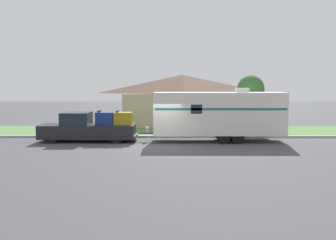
{
  "coord_description": "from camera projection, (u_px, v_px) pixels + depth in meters",
  "views": [
    {
      "loc": [
        0.56,
        -22.18,
        3.68
      ],
      "look_at": [
        0.41,
        1.98,
        1.4
      ],
      "focal_mm": 40.0,
      "sensor_mm": 36.0,
      "label": 1
    }
  ],
  "objects": [
    {
      "name": "ground_plane",
      "position": [
        161.0,
        146.0,
        22.43
      ],
      "size": [
        120.0,
        120.0,
        0.0
      ],
      "primitive_type": "plane",
      "color": "#47474C"
    },
    {
      "name": "curb_strip",
      "position": [
        162.0,
        137.0,
        26.16
      ],
      "size": [
        80.0,
        0.3,
        0.14
      ],
      "color": "#ADADA8",
      "rests_on": "ground_plane"
    },
    {
      "name": "lawn_strip",
      "position": [
        163.0,
        131.0,
        29.8
      ],
      "size": [
        80.0,
        7.0,
        0.03
      ],
      "color": "#568442",
      "rests_on": "ground_plane"
    },
    {
      "name": "house_across_street",
      "position": [
        182.0,
        99.0,
        34.38
      ],
      "size": [
        11.17,
        6.67,
        4.59
      ],
      "color": "tan",
      "rests_on": "ground_plane"
    },
    {
      "name": "pickup_truck",
      "position": [
        89.0,
        128.0,
        24.35
      ],
      "size": [
        6.24,
        2.05,
        2.02
      ],
      "color": "black",
      "rests_on": "ground_plane"
    },
    {
      "name": "travel_trailer",
      "position": [
        219.0,
        113.0,
        24.21
      ],
      "size": [
        9.36,
        2.27,
        3.47
      ],
      "color": "black",
      "rests_on": "ground_plane"
    },
    {
      "name": "mailbox",
      "position": [
        247.0,
        123.0,
        26.72
      ],
      "size": [
        0.48,
        0.2,
        1.27
      ],
      "color": "brown",
      "rests_on": "ground_plane"
    },
    {
      "name": "tree_in_yard",
      "position": [
        251.0,
        89.0,
        28.82
      ],
      "size": [
        2.09,
        2.09,
        4.42
      ],
      "color": "brown",
      "rests_on": "ground_plane"
    }
  ]
}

